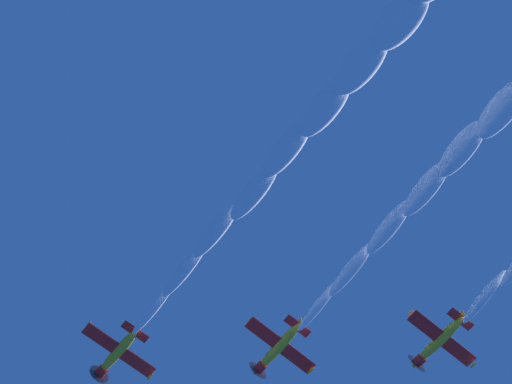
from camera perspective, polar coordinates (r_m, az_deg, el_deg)
The scene contains 4 objects.
airplane_lead at distance 87.52m, azimuth -11.45°, elevation -12.95°, with size 8.88×9.45×3.38m.
airplane_left_wingman at distance 86.45m, azimuth 1.83°, elevation -12.82°, with size 8.81×9.48×2.84m.
airplane_right_wingman at distance 87.33m, azimuth 14.93°, elevation -11.87°, with size 8.86×9.46×3.14m.
smoke_trail_lead at distance 74.60m, azimuth 10.06°, elevation 11.99°, with size 56.45×35.29×11.20m.
Camera 1 is at (-30.63, -5.91, 1.56)m, focal length 48.19 mm.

